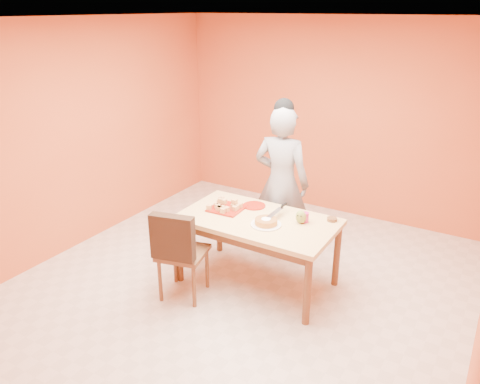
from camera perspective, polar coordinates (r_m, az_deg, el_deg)
The scene contains 16 objects.
floor at distance 5.07m, azimuth -0.20°, elevation -11.67°, with size 5.00×5.00×0.00m, color beige.
ceiling at distance 4.24m, azimuth -0.26°, elevation 20.46°, with size 5.00×5.00×0.00m, color white.
wall_back at distance 6.66m, azimuth 11.09°, elevation 8.82°, with size 4.50×4.50×0.00m, color #CB5A2E.
wall_left at distance 5.91m, azimuth -19.36°, elevation 6.36°, with size 5.00×5.00×0.00m, color #CB5A2E.
dining_table at distance 4.86m, azimuth 2.18°, elevation -4.26°, with size 1.60×0.90×0.76m.
dining_chair at distance 4.75m, azimuth -7.14°, elevation -7.16°, with size 0.56×0.62×0.99m.
pastry_pile at distance 5.00m, azimuth -1.61°, elevation -1.38°, with size 0.31×0.31×0.10m, color tan, non-canonical shape.
person at distance 5.40m, azimuth 5.06°, elevation 1.08°, with size 0.65×0.43×1.80m, color gray.
pastry_platter at distance 5.03m, azimuth -1.61°, elevation -2.01°, with size 0.34×0.34×0.02m, color maroon.
red_dinner_plate at distance 5.10m, azimuth 1.74°, elevation -1.67°, with size 0.25×0.25×0.01m, color maroon.
white_cake_plate at distance 4.68m, azimuth 3.19°, elevation -3.97°, with size 0.31×0.31×0.01m, color white.
sponge_cake at distance 4.67m, azimuth 3.19°, elevation -3.63°, with size 0.23×0.23×0.05m, color orange.
cake_server at distance 4.79m, azimuth 4.32°, elevation -2.50°, with size 0.06×0.29×0.01m, color silver.
egg_ornament at distance 4.73m, azimuth 7.44°, elevation -3.03°, with size 0.11×0.09×0.14m, color olive.
magenta_glass at distance 4.77m, azimuth 7.95°, elevation -3.08°, with size 0.07×0.07×0.10m, color #C31D66.
checker_tin at distance 4.85m, azimuth 11.15°, elevation -3.29°, with size 0.10×0.10×0.03m, color #381D0F.
Camera 1 is at (2.19, -3.63, 2.79)m, focal length 35.00 mm.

